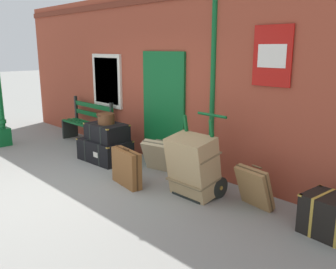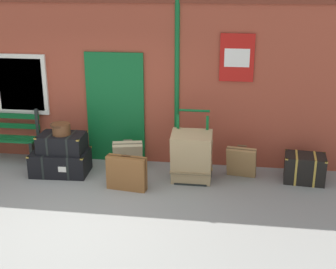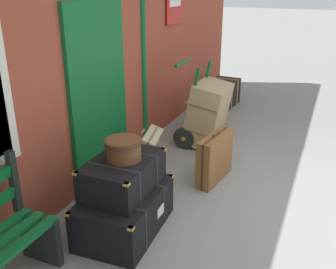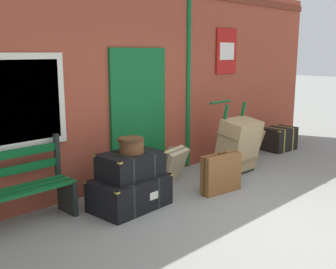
{
  "view_description": "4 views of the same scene",
  "coord_description": "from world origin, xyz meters",
  "px_view_note": "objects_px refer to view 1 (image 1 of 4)",
  "views": [
    {
      "loc": [
        5.07,
        -2.15,
        2.16
      ],
      "look_at": [
        0.94,
        1.77,
        0.8
      ],
      "focal_mm": 38.77,
      "sensor_mm": 36.0,
      "label": 1
    },
    {
      "loc": [
        2.29,
        -5.7,
        3.34
      ],
      "look_at": [
        1.2,
        1.88,
        0.76
      ],
      "focal_mm": 49.08,
      "sensor_mm": 36.0,
      "label": 2
    },
    {
      "loc": [
        -3.51,
        -0.01,
        2.31
      ],
      "look_at": [
        0.18,
        1.6,
        0.68
      ],
      "focal_mm": 41.75,
      "sensor_mm": 36.0,
      "label": 3
    },
    {
      "loc": [
        -4.01,
        -2.3,
        2.04
      ],
      "look_at": [
        0.28,
        1.95,
        0.81
      ],
      "focal_mm": 43.37,
      "sensor_mm": 36.0,
      "label": 4
    }
  ],
  "objects_px": {
    "steamer_trunk_middle": "(107,132)",
    "round_hatbox": "(106,118)",
    "suitcase_charcoal": "(254,187)",
    "corner_trunk": "(334,217)",
    "porters_trolley": "(201,176)",
    "large_brown_trunk": "(193,166)",
    "suitcase_umber": "(126,168)",
    "suitcase_tan": "(158,155)",
    "steamer_trunk_base": "(105,150)",
    "platform_bench": "(88,124)"
  },
  "relations": [
    {
      "from": "steamer_trunk_middle",
      "to": "round_hatbox",
      "type": "distance_m",
      "value": 0.28
    },
    {
      "from": "platform_bench",
      "to": "steamer_trunk_middle",
      "type": "bearing_deg",
      "value": -17.93
    },
    {
      "from": "steamer_trunk_middle",
      "to": "suitcase_charcoal",
      "type": "relative_size",
      "value": 1.36
    },
    {
      "from": "porters_trolley",
      "to": "suitcase_tan",
      "type": "relative_size",
      "value": 2.0
    },
    {
      "from": "large_brown_trunk",
      "to": "corner_trunk",
      "type": "relative_size",
      "value": 1.29
    },
    {
      "from": "porters_trolley",
      "to": "suitcase_umber",
      "type": "distance_m",
      "value": 1.21
    },
    {
      "from": "large_brown_trunk",
      "to": "suitcase_umber",
      "type": "distance_m",
      "value": 1.14
    },
    {
      "from": "steamer_trunk_middle",
      "to": "round_hatbox",
      "type": "relative_size",
      "value": 2.34
    },
    {
      "from": "steamer_trunk_base",
      "to": "round_hatbox",
      "type": "bearing_deg",
      "value": 14.39
    },
    {
      "from": "suitcase_charcoal",
      "to": "corner_trunk",
      "type": "distance_m",
      "value": 1.09
    },
    {
      "from": "steamer_trunk_middle",
      "to": "porters_trolley",
      "type": "bearing_deg",
      "value": 2.32
    },
    {
      "from": "suitcase_umber",
      "to": "round_hatbox",
      "type": "bearing_deg",
      "value": 158.63
    },
    {
      "from": "porters_trolley",
      "to": "corner_trunk",
      "type": "bearing_deg",
      "value": 4.24
    },
    {
      "from": "round_hatbox",
      "to": "suitcase_umber",
      "type": "height_order",
      "value": "round_hatbox"
    },
    {
      "from": "steamer_trunk_base",
      "to": "suitcase_tan",
      "type": "bearing_deg",
      "value": 16.69
    },
    {
      "from": "steamer_trunk_middle",
      "to": "steamer_trunk_base",
      "type": "bearing_deg",
      "value": -148.65
    },
    {
      "from": "porters_trolley",
      "to": "suitcase_tan",
      "type": "distance_m",
      "value": 1.24
    },
    {
      "from": "suitcase_charcoal",
      "to": "corner_trunk",
      "type": "bearing_deg",
      "value": 0.06
    },
    {
      "from": "porters_trolley",
      "to": "suitcase_charcoal",
      "type": "bearing_deg",
      "value": 9.49
    },
    {
      "from": "platform_bench",
      "to": "corner_trunk",
      "type": "relative_size",
      "value": 2.19
    },
    {
      "from": "suitcase_umber",
      "to": "suitcase_charcoal",
      "type": "height_order",
      "value": "suitcase_umber"
    },
    {
      "from": "platform_bench",
      "to": "suitcase_umber",
      "type": "distance_m",
      "value": 2.95
    },
    {
      "from": "steamer_trunk_base",
      "to": "corner_trunk",
      "type": "xyz_separation_m",
      "value": [
        4.32,
        0.27,
        0.03
      ]
    },
    {
      "from": "platform_bench",
      "to": "round_hatbox",
      "type": "height_order",
      "value": "platform_bench"
    },
    {
      "from": "porters_trolley",
      "to": "large_brown_trunk",
      "type": "height_order",
      "value": "porters_trolley"
    },
    {
      "from": "platform_bench",
      "to": "suitcase_umber",
      "type": "relative_size",
      "value": 2.32
    },
    {
      "from": "steamer_trunk_middle",
      "to": "large_brown_trunk",
      "type": "relative_size",
      "value": 0.87
    },
    {
      "from": "steamer_trunk_base",
      "to": "suitcase_charcoal",
      "type": "bearing_deg",
      "value": 4.68
    },
    {
      "from": "corner_trunk",
      "to": "suitcase_charcoal",
      "type": "bearing_deg",
      "value": -179.94
    },
    {
      "from": "platform_bench",
      "to": "corner_trunk",
      "type": "xyz_separation_m",
      "value": [
        5.76,
        -0.24,
        -0.2
      ]
    },
    {
      "from": "porters_trolley",
      "to": "suitcase_charcoal",
      "type": "height_order",
      "value": "porters_trolley"
    },
    {
      "from": "large_brown_trunk",
      "to": "corner_trunk",
      "type": "height_order",
      "value": "large_brown_trunk"
    },
    {
      "from": "steamer_trunk_middle",
      "to": "suitcase_tan",
      "type": "distance_m",
      "value": 1.2
    },
    {
      "from": "platform_bench",
      "to": "steamer_trunk_base",
      "type": "relative_size",
      "value": 1.53
    },
    {
      "from": "large_brown_trunk",
      "to": "suitcase_tan",
      "type": "bearing_deg",
      "value": 161.74
    },
    {
      "from": "corner_trunk",
      "to": "steamer_trunk_middle",
      "type": "bearing_deg",
      "value": -176.81
    },
    {
      "from": "suitcase_umber",
      "to": "suitcase_tan",
      "type": "xyz_separation_m",
      "value": [
        -0.17,
        0.84,
        -0.01
      ]
    },
    {
      "from": "porters_trolley",
      "to": "corner_trunk",
      "type": "distance_m",
      "value": 1.95
    },
    {
      "from": "large_brown_trunk",
      "to": "suitcase_tan",
      "type": "relative_size",
      "value": 1.57
    },
    {
      "from": "large_brown_trunk",
      "to": "suitcase_charcoal",
      "type": "relative_size",
      "value": 1.57
    },
    {
      "from": "steamer_trunk_base",
      "to": "suitcase_tan",
      "type": "distance_m",
      "value": 1.22
    },
    {
      "from": "steamer_trunk_middle",
      "to": "corner_trunk",
      "type": "distance_m",
      "value": 4.3
    },
    {
      "from": "round_hatbox",
      "to": "porters_trolley",
      "type": "xyz_separation_m",
      "value": [
        2.33,
        0.11,
        -0.58
      ]
    },
    {
      "from": "porters_trolley",
      "to": "suitcase_tan",
      "type": "bearing_deg",
      "value": 169.4
    },
    {
      "from": "round_hatbox",
      "to": "large_brown_trunk",
      "type": "height_order",
      "value": "same"
    },
    {
      "from": "large_brown_trunk",
      "to": "suitcase_umber",
      "type": "xyz_separation_m",
      "value": [
        -1.04,
        -0.44,
        -0.18
      ]
    },
    {
      "from": "platform_bench",
      "to": "suitcase_charcoal",
      "type": "height_order",
      "value": "platform_bench"
    },
    {
      "from": "corner_trunk",
      "to": "suitcase_tan",
      "type": "bearing_deg",
      "value": 178.49
    },
    {
      "from": "steamer_trunk_base",
      "to": "large_brown_trunk",
      "type": "bearing_deg",
      "value": -1.23
    },
    {
      "from": "steamer_trunk_base",
      "to": "suitcase_tan",
      "type": "height_order",
      "value": "suitcase_tan"
    }
  ]
}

